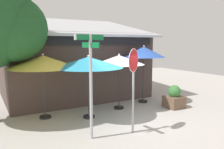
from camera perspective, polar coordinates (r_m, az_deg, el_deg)
The scene contains 9 objects.
ground_plane at distance 8.88m, azimuth 4.60°, elevation -11.48°, with size 28.00×28.00×0.10m, color #ADA8A0.
cafe_building at distance 12.82m, azimuth -9.77°, elevation 2.75°, with size 7.56×5.71×4.43m.
street_sign_post at distance 6.74m, azimuth -5.32°, elevation -0.31°, with size 0.96×0.90×3.14m.
stop_sign at distance 7.26m, azimuth 5.34°, elevation -0.04°, with size 0.65×0.41×2.72m.
patio_umbrella_mustard_left at distance 9.00m, azimuth -16.75°, elevation 3.01°, with size 2.64×2.64×2.50m.
patio_umbrella_teal_center at distance 8.70m, azimuth -5.91°, elevation 2.96°, with size 2.66×2.66×2.44m.
patio_umbrella_ivory_right at distance 9.92m, azimuth 1.75°, elevation 3.57°, with size 2.22×2.22×2.44m.
patio_umbrella_royal_blue_far_right at distance 11.12m, azimuth 7.90°, elevation 5.47°, with size 2.05×2.05×2.79m.
sidewalk_planter at distance 10.71m, azimuth 15.17°, elevation -5.66°, with size 0.77×0.77×1.02m.
Camera 1 is at (-4.76, -6.91, 2.86)m, focal length 36.79 mm.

